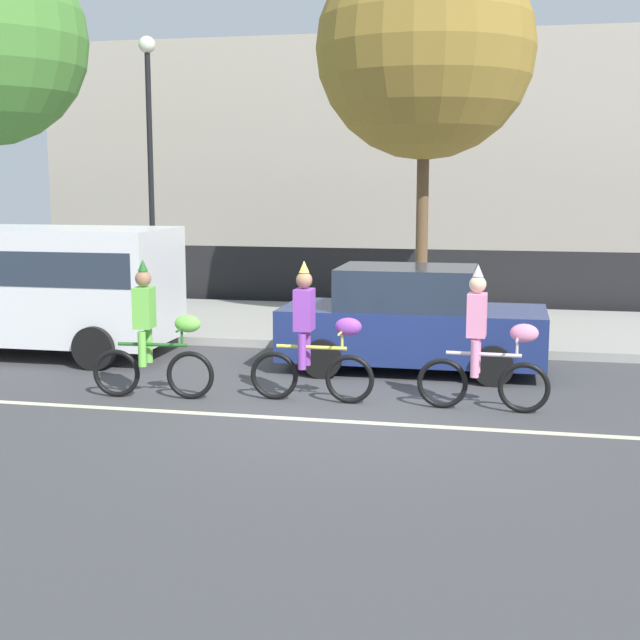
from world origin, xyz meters
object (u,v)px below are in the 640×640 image
parked_van_white (31,280)px  street_lamp_post (150,133)px  parade_cyclist_lime (153,338)px  parade_cyclist_purple (313,341)px  parade_cyclist_pink (485,347)px  parked_car_navy (411,321)px

parked_van_white → street_lamp_post: bearing=86.4°
parade_cyclist_lime → parade_cyclist_purple: size_ratio=1.00×
parade_cyclist_lime → parade_cyclist_pink: same height
parade_cyclist_lime → parade_cyclist_pink: (4.47, 0.25, 0.00)m
parade_cyclist_purple → parked_car_navy: 2.55m
parade_cyclist_purple → parade_cyclist_pink: size_ratio=1.00×
parade_cyclist_purple → street_lamp_post: 9.20m
parade_cyclist_lime → street_lamp_post: bearing=112.5°
parked_car_navy → street_lamp_post: 8.40m
parade_cyclist_purple → parade_cyclist_pink: bearing=-0.2°
parade_cyclist_lime → parade_cyclist_purple: (2.18, 0.26, 0.00)m
parade_cyclist_lime → parade_cyclist_purple: 2.20m
parade_cyclist_lime → parade_cyclist_pink: bearing=3.2°
parade_cyclist_purple → parked_van_white: (-5.45, 2.28, 0.44)m
parked_car_navy → parade_cyclist_lime: bearing=-141.7°
parade_cyclist_lime → parked_car_navy: bearing=38.3°
parade_cyclist_lime → street_lamp_post: 8.40m
parade_cyclist_purple → parked_van_white: parked_van_white is taller
parade_cyclist_pink → parked_van_white: parked_van_white is taller
parked_van_white → parked_car_navy: (6.53, 0.03, -0.50)m
parade_cyclist_pink → parked_car_navy: parade_cyclist_pink is taller
parked_van_white → street_lamp_post: size_ratio=0.85×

